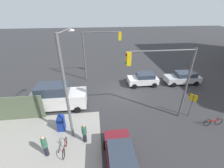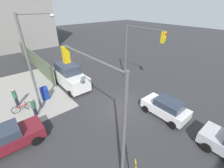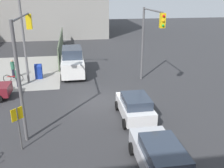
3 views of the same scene
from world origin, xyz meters
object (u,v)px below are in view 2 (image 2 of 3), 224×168
sedan_white (166,108)px  street_lamp_corner (33,58)px  van_white_delivery (70,76)px  sedan_maroon (4,140)px  pedestrian_crossing (34,107)px  traffic_signal_se_corner (139,45)px  mailbox_blue (44,92)px  bicycle_leaning_on_fence (23,107)px  traffic_signal_nw_corner (96,92)px  pedestrian_waiting (15,97)px

sedan_white → street_lamp_corner: bearing=42.6°
sedan_white → van_white_delivery: (9.98, 3.80, 0.44)m
van_white_delivery → sedan_white: bearing=-159.2°
street_lamp_corner → sedan_maroon: 6.17m
street_lamp_corner → sedan_white: size_ratio=2.10×
sedan_maroon → pedestrian_crossing: 3.41m
traffic_signal_se_corner → mailbox_blue: (3.59, 9.50, -3.84)m
sedan_white → bicycle_leaning_on_fence: (8.58, 9.20, -0.49)m
traffic_signal_nw_corner → mailbox_blue: (8.60, 0.50, -3.87)m
sedan_white → van_white_delivery: 10.69m
sedan_maroon → street_lamp_corner: bearing=-46.8°
mailbox_blue → bicycle_leaning_on_fence: bearing=105.3°
mailbox_blue → van_white_delivery: bearing=-75.8°
sedan_maroon → pedestrian_waiting: pedestrian_waiting is taller
pedestrian_waiting → street_lamp_corner: bearing=160.5°
pedestrian_waiting → sedan_white: bearing=154.8°
traffic_signal_se_corner → sedan_white: traffic_signal_se_corner is taller
sedan_white → pedestrian_crossing: 11.12m
van_white_delivery → pedestrian_crossing: 5.49m
traffic_signal_nw_corner → van_white_delivery: 10.35m
traffic_signal_nw_corner → street_lamp_corner: 7.59m
sedan_white → pedestrian_waiting: (9.78, 9.40, 0.09)m
pedestrian_waiting → bicycle_leaning_on_fence: size_ratio=1.02×
sedan_white → pedestrian_waiting: pedestrian_waiting is taller
traffic_signal_nw_corner → traffic_signal_se_corner: 10.30m
street_lamp_corner → pedestrian_waiting: bearing=49.5°
traffic_signal_se_corner → pedestrian_crossing: traffic_signal_se_corner is taller
traffic_signal_nw_corner → sedan_white: bearing=-95.1°
bicycle_leaning_on_fence → pedestrian_crossing: bearing=-153.5°
traffic_signal_se_corner → pedestrian_waiting: bearing=70.6°
traffic_signal_nw_corner → pedestrian_crossing: traffic_signal_nw_corner is taller
mailbox_blue → van_white_delivery: size_ratio=0.26×
pedestrian_crossing → bicycle_leaning_on_fence: size_ratio=0.96×
street_lamp_corner → pedestrian_waiting: size_ratio=4.49×
street_lamp_corner → sedan_white: (-8.10, -7.44, -3.86)m
pedestrian_waiting → traffic_signal_se_corner: bearing=-178.4°
pedestrian_crossing → pedestrian_waiting: bearing=-90.6°
sedan_white → sedan_maroon: same height
traffic_signal_nw_corner → pedestrian_crossing: size_ratio=3.86×
pedestrian_waiting → van_white_delivery: bearing=-156.9°
sedan_white → pedestrian_crossing: pedestrian_crossing is taller
traffic_signal_se_corner → pedestrian_waiting: (4.19, 11.90, -3.67)m
street_lamp_corner → pedestrian_waiting: (1.67, 1.96, -3.77)m
traffic_signal_se_corner → bicycle_leaning_on_fence: 12.80m
sedan_white → van_white_delivery: van_white_delivery is taller
traffic_signal_nw_corner → bicycle_leaning_on_fence: (8.00, 2.70, -4.29)m
sedan_maroon → van_white_delivery: van_white_delivery is taller
street_lamp_corner → bicycle_leaning_on_fence: (0.47, 1.76, -4.35)m
street_lamp_corner → sedan_maroon: size_ratio=1.79×
street_lamp_corner → van_white_delivery: size_ratio=1.48×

